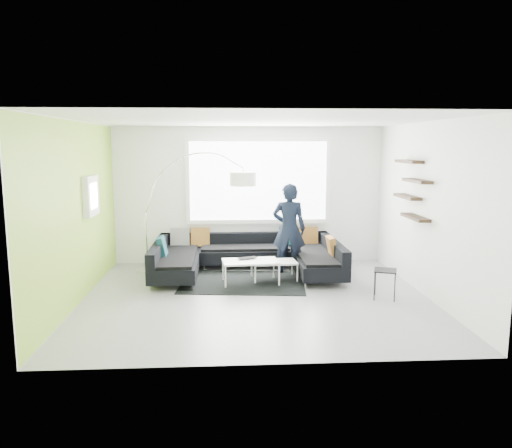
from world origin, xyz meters
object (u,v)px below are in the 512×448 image
(sectional_sofa, at_px, (247,258))
(laptop, at_px, (248,259))
(side_table, at_px, (385,284))
(coffee_table, at_px, (262,270))
(arc_lamp, at_px, (145,213))
(person, at_px, (289,229))

(sectional_sofa, bearing_deg, laptop, -89.14)
(side_table, xyz_separation_m, laptop, (-2.13, 1.09, 0.19))
(side_table, height_order, laptop, side_table)
(coffee_table, distance_m, laptop, 0.33)
(side_table, bearing_deg, arc_lamp, 154.25)
(coffee_table, xyz_separation_m, laptop, (-0.25, -0.02, 0.22))
(arc_lamp, bearing_deg, side_table, -15.29)
(arc_lamp, distance_m, side_table, 4.59)
(coffee_table, bearing_deg, sectional_sofa, 112.63)
(person, bearing_deg, sectional_sofa, 16.84)
(coffee_table, height_order, arc_lamp, arc_lamp)
(coffee_table, distance_m, arc_lamp, 2.52)
(sectional_sofa, relative_size, laptop, 8.45)
(coffee_table, height_order, laptop, laptop)
(sectional_sofa, relative_size, person, 2.01)
(sectional_sofa, distance_m, laptop, 0.52)
(coffee_table, xyz_separation_m, person, (0.54, 0.57, 0.65))
(arc_lamp, relative_size, laptop, 5.62)
(coffee_table, bearing_deg, arc_lamp, 153.84)
(person, bearing_deg, coffee_table, 57.83)
(sectional_sofa, distance_m, coffee_table, 0.57)
(coffee_table, relative_size, laptop, 3.08)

